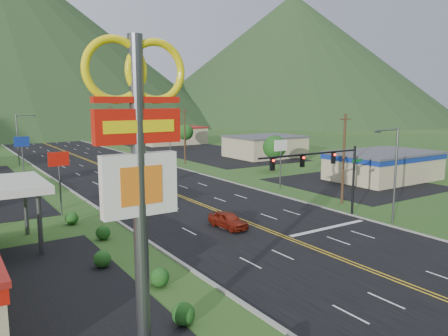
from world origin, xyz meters
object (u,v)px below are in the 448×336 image
car_red_far (132,163)px  streetlight_east (394,169)px  pylon_sign (138,153)px  streetlight_west (19,136)px  car_red_near (228,220)px  traffic_signal (326,166)px  car_dark_mid (113,184)px

car_red_far → streetlight_east: bearing=92.8°
pylon_sign → car_red_far: 58.26m
streetlight_east → streetlight_west: bearing=110.9°
pylon_sign → car_red_near: pylon_sign is taller
streetlight_east → car_red_far: size_ratio=1.83×
streetlight_east → streetlight_west: 64.21m
traffic_signal → car_red_near: size_ratio=3.05×
streetlight_east → car_red_far: bearing=99.4°
streetlight_east → car_dark_mid: (-16.45, 29.86, -4.56)m
traffic_signal → car_dark_mid: 28.80m
car_dark_mid → traffic_signal: bearing=-58.0°
streetlight_west → streetlight_east: bearing=-69.1°
streetlight_east → car_red_near: streetlight_east is taller
streetlight_west → car_red_far: bearing=-42.8°
car_red_near → traffic_signal: bearing=-24.2°
car_dark_mid → car_red_far: (8.87, 15.97, 0.19)m
car_red_near → streetlight_west: bearing=94.2°
pylon_sign → streetlight_east: size_ratio=1.56×
car_red_near → pylon_sign: bearing=-139.5°
traffic_signal → pylon_sign: bearing=-152.9°
streetlight_west → car_red_near: 53.95m
traffic_signal → streetlight_west: size_ratio=1.46×
streetlight_east → car_dark_mid: 34.40m
streetlight_west → car_dark_mid: bearing=-78.0°
streetlight_west → car_dark_mid: size_ratio=2.12×
car_dark_mid → car_red_far: size_ratio=0.86×
traffic_signal → car_red_far: bearing=93.9°
pylon_sign → traffic_signal: (23.48, 12.00, -3.97)m
car_dark_mid → streetlight_east: bearing=-53.5°
streetlight_west → car_red_near: streetlight_west is taller
traffic_signal → streetlight_east: (4.70, -4.00, -0.15)m
pylon_sign → car_dark_mid: 40.58m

